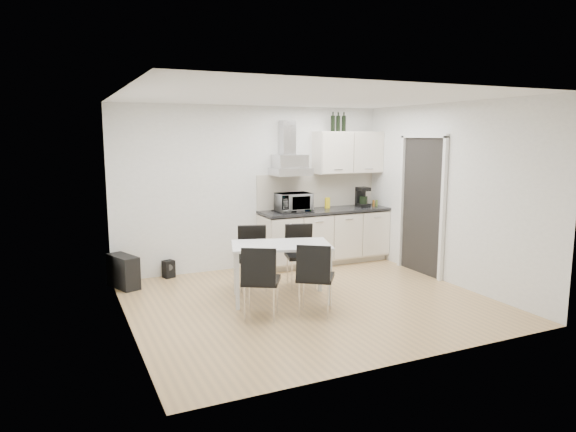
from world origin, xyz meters
The scene contains 15 objects.
ground centered at (0.00, 0.00, 0.00)m, with size 4.50×4.50×0.00m, color tan.
wall_back centered at (0.00, 2.00, 1.30)m, with size 4.50×0.10×2.60m, color white.
wall_front centered at (0.00, -2.00, 1.30)m, with size 4.50×0.10×2.60m, color white.
wall_left centered at (-2.25, 0.00, 1.30)m, with size 0.10×4.00×2.60m, color white.
wall_right centered at (2.25, 0.00, 1.30)m, with size 0.10×4.00×2.60m, color white.
ceiling centered at (0.00, 0.00, 2.60)m, with size 4.50×4.50×0.00m, color white.
doorway centered at (2.21, 0.55, 1.05)m, with size 0.08×1.04×2.10m, color white.
kitchenette centered at (1.19, 1.73, 0.83)m, with size 2.22×0.64×2.52m.
dining_table centered at (-0.31, 0.21, 0.66)m, with size 1.41×1.06×0.75m.
chair_far_left centered at (-0.47, 0.82, 0.44)m, with size 0.44×0.50×0.88m, color black, non-canonical shape.
chair_far_right centered at (0.20, 0.64, 0.44)m, with size 0.44×0.50×0.88m, color black, non-canonical shape.
chair_near_left centered at (-0.78, -0.29, 0.44)m, with size 0.44×0.50×0.88m, color black, non-canonical shape.
chair_near_right centered at (-0.14, -0.43, 0.44)m, with size 0.44×0.50×0.88m, color black, non-canonical shape.
guitar_amp centered at (-2.11, 1.65, 0.23)m, with size 0.42×0.60×0.46m.
floor_speaker centered at (-1.43, 1.90, 0.13)m, with size 0.16×0.14×0.26m, color black.
Camera 1 is at (-2.92, -5.72, 2.14)m, focal length 32.00 mm.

